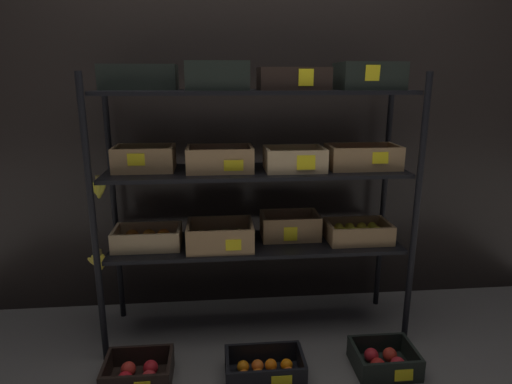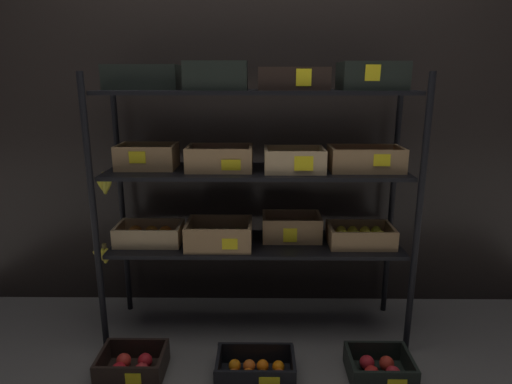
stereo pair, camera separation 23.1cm
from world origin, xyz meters
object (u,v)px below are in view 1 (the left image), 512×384
Objects in this scene: display_rack at (253,169)px; crate_ground_center_apple_red at (384,360)px; crate_ground_tangerine at (265,370)px; crate_ground_apple_red at (139,374)px.

display_rack is 1.17m from crate_ground_center_apple_red.
crate_ground_tangerine is at bearing -87.63° from display_rack.
crate_ground_tangerine reaches higher than crate_ground_apple_red.
crate_ground_apple_red is at bearing 177.39° from crate_ground_tangerine.
crate_ground_center_apple_red is at bearing 1.62° from crate_ground_tangerine.
crate_ground_apple_red is at bearing 179.50° from crate_ground_center_apple_red.
display_rack is 1.00m from crate_ground_tangerine.
crate_ground_center_apple_red is at bearing -0.50° from crate_ground_apple_red.
crate_ground_apple_red is 0.84× the size of crate_ground_tangerine.
display_rack is at bearing 92.37° from crate_ground_tangerine.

